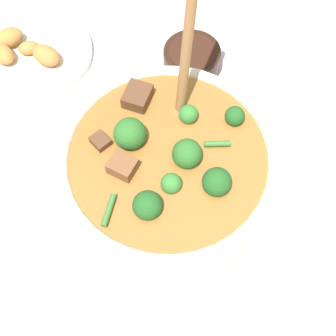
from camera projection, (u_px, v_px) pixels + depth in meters
The scene contains 4 objects.
ground_plane at pixel (168, 191), 0.64m from camera, with size 4.00×4.00×0.00m, color silver.
stew_bowl at pixel (168, 170), 0.59m from camera, with size 0.27×0.27×0.32m.
condiment_bowl at pixel (192, 60), 0.71m from camera, with size 0.09×0.09×0.05m.
food_plate at pixel (32, 52), 0.74m from camera, with size 0.18×0.18×0.04m.
Camera 1 is at (-0.11, -0.23, 0.59)m, focal length 50.00 mm.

